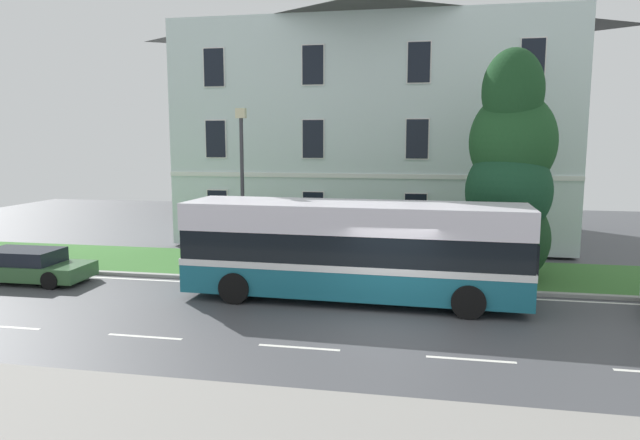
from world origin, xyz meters
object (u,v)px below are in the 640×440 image
georgian_townhouse (376,118)px  parked_hatchback_00 (28,266)px  street_lamp_post (242,177)px  evergreen_tree (508,183)px  single_decker_bus (354,249)px

georgian_townhouse → parked_hatchback_00: bearing=-130.8°
georgian_townhouse → street_lamp_post: (-4.03, -9.84, -2.48)m
georgian_townhouse → street_lamp_post: size_ratio=3.06×
evergreen_tree → parked_hatchback_00: bearing=-168.4°
georgian_townhouse → parked_hatchback_00: (-10.97, -12.73, -5.49)m
single_decker_bus → street_lamp_post: street_lamp_post is taller
georgian_townhouse → single_decker_bus: size_ratio=1.73×
street_lamp_post → georgian_townhouse: bearing=67.7°
georgian_townhouse → evergreen_tree: 11.14m
parked_hatchback_00 → single_decker_bus: bearing=-1.5°
parked_hatchback_00 → street_lamp_post: (6.94, 2.89, 3.01)m
evergreen_tree → parked_hatchback_00: size_ratio=1.95×
evergreen_tree → parked_hatchback_00: evergreen_tree is taller
georgian_townhouse → parked_hatchback_00: georgian_townhouse is taller
georgian_townhouse → parked_hatchback_00: 17.68m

